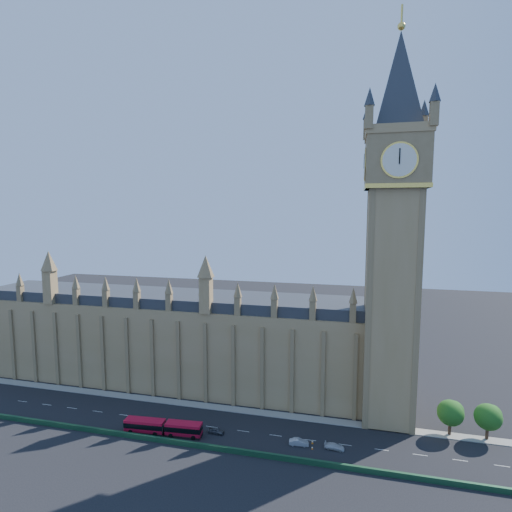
% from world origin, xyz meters
% --- Properties ---
extents(ground, '(400.00, 400.00, 0.00)m').
position_xyz_m(ground, '(0.00, 0.00, 0.00)').
color(ground, black).
rests_on(ground, ground).
extents(palace_westminster, '(120.00, 20.00, 28.00)m').
position_xyz_m(palace_westminster, '(-25.00, 22.00, 13.86)').
color(palace_westminster, '#997B4A').
rests_on(palace_westminster, ground).
extents(elizabeth_tower, '(20.59, 20.59, 105.00)m').
position_xyz_m(elizabeth_tower, '(38.00, 13.99, 54.56)').
color(elizabeth_tower, '#997B4A').
rests_on(elizabeth_tower, ground).
extents(bridge_parapet, '(160.00, 0.60, 1.20)m').
position_xyz_m(bridge_parapet, '(0.00, -9.00, 0.60)').
color(bridge_parapet, '#1E4C2D').
rests_on(bridge_parapet, ground).
extents(kerb_north, '(160.00, 3.00, 0.16)m').
position_xyz_m(kerb_north, '(0.00, 9.50, 0.08)').
color(kerb_north, gray).
rests_on(kerb_north, ground).
extents(tree_east_near, '(6.00, 6.00, 8.50)m').
position_xyz_m(tree_east_near, '(52.22, 10.08, 5.64)').
color(tree_east_near, '#382619').
rests_on(tree_east_near, ground).
extents(tree_east_far, '(6.00, 6.00, 8.50)m').
position_xyz_m(tree_east_far, '(60.22, 10.08, 5.64)').
color(tree_east_far, '#382619').
rests_on(tree_east_far, ground).
extents(red_bus, '(19.00, 4.28, 3.20)m').
position_xyz_m(red_bus, '(-14.21, -5.67, 1.69)').
color(red_bus, '#B60C29').
rests_on(red_bus, ground).
extents(car_grey, '(4.00, 1.80, 1.34)m').
position_xyz_m(car_grey, '(-2.00, -2.50, 0.67)').
color(car_grey, '#414349').
rests_on(car_grey, ground).
extents(car_silver, '(4.52, 1.89, 1.45)m').
position_xyz_m(car_silver, '(17.84, -2.64, 0.73)').
color(car_silver, '#9FA0A6').
rests_on(car_silver, ground).
extents(car_white, '(4.54, 2.12, 1.28)m').
position_xyz_m(car_white, '(25.74, -2.27, 0.64)').
color(car_white, silver).
rests_on(car_white, ground).
extents(cone_a, '(0.51, 0.51, 0.66)m').
position_xyz_m(cone_a, '(25.81, -1.50, 0.32)').
color(cone_a, black).
rests_on(cone_a, ground).
extents(cone_b, '(0.49, 0.49, 0.64)m').
position_xyz_m(cone_b, '(24.63, -1.11, 0.32)').
color(cone_b, black).
rests_on(cone_b, ground).
extents(cone_c, '(0.58, 0.58, 0.77)m').
position_xyz_m(cone_c, '(20.78, -1.27, 0.38)').
color(cone_c, black).
rests_on(cone_c, ground).
extents(cone_d, '(0.52, 0.52, 0.64)m').
position_xyz_m(cone_d, '(20.95, -3.45, 0.32)').
color(cone_d, black).
rests_on(cone_d, ground).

